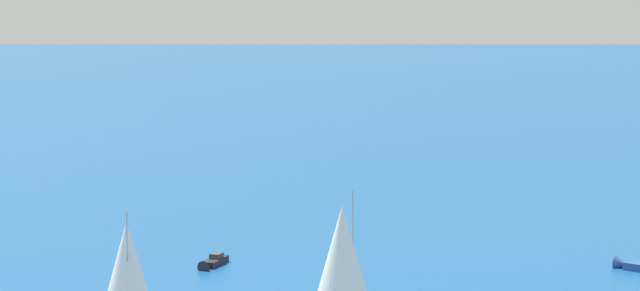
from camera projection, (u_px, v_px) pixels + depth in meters
name	position (u px, v px, depth m)	size (l,w,h in m)	color
sailboat_near_centre	(127.00, 268.00, 141.59)	(7.60, 9.02, 11.95)	#23478C
sailboat_far_port	(343.00, 258.00, 142.23)	(11.17, 7.33, 13.87)	#23478C
motorboat_far_stbd	(213.00, 262.00, 168.61)	(6.77, 4.38, 1.94)	black
motorboat_inshore	(640.00, 266.00, 165.76)	(2.25, 7.70, 2.21)	#23478C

